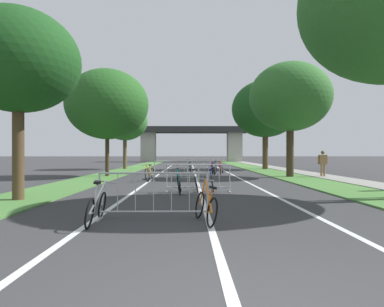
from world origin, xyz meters
name	(u,v)px	position (x,y,z in m)	size (l,w,h in m)	color
grass_verge_left	(128,170)	(-5.80, 26.37, 0.03)	(2.42, 64.45, 0.05)	#477A38
grass_verge_right	(260,170)	(5.80, 26.37, 0.03)	(2.42, 64.45, 0.05)	#477A38
sidewalk_path_right	(283,169)	(7.88, 26.37, 0.04)	(1.75, 64.45, 0.08)	gray
lane_stripe_center	(196,176)	(0.00, 18.64, 0.00)	(0.14, 37.29, 0.01)	silver
lane_stripe_right_lane	(235,176)	(2.52, 18.64, 0.00)	(0.14, 37.29, 0.01)	silver
lane_stripe_left_lane	(157,176)	(-2.52, 18.64, 0.00)	(0.14, 37.29, 0.01)	silver
overpass_bridge	(192,137)	(0.00, 53.27, 4.18)	(19.06, 4.31, 5.87)	#2D2D30
tree_left_pine_far	(18,62)	(-5.66, 7.38, 4.27)	(3.71, 3.71, 5.88)	#4C3823
tree_left_oak_mid	(107,104)	(-5.54, 17.96, 4.51)	(5.13, 5.13, 6.70)	#3D2D1E
tree_left_pine_near	(125,121)	(-6.29, 27.58, 4.38)	(4.14, 4.14, 6.15)	brown
tree_right_cypress_far	(290,97)	(5.71, 17.29, 4.88)	(4.92, 4.92, 6.99)	#3D2D1E
tree_right_oak_near	(265,109)	(6.43, 26.98, 5.43)	(6.00, 6.00, 8.00)	#4C3823
crowd_barrier_nearest	(153,196)	(-1.22, 4.50, 0.52)	(2.44, 0.44, 1.05)	#ADADB2
crowd_barrier_second	(198,178)	(-0.08, 9.71, 0.52)	(2.45, 0.46, 1.05)	#ADADB2
crowd_barrier_third	(177,171)	(-1.08, 14.92, 0.52)	(2.46, 0.53, 1.05)	#ADADB2
crowd_barrier_fourth	(204,167)	(0.63, 20.13, 0.52)	(2.45, 0.51, 1.05)	#ADADB2
bicycle_yellow_0	(150,174)	(-2.47, 14.54, 0.38)	(0.62, 1.76, 0.93)	black
bicycle_blue_1	(212,181)	(0.47, 10.20, 0.36)	(0.54, 1.70, 0.95)	black
bicycle_green_2	(190,169)	(-0.34, 20.61, 0.35)	(0.54, 1.72, 0.91)	black
bicycle_orange_3	(206,206)	(-0.07, 4.16, 0.35)	(0.49, 1.59, 0.94)	black
bicycle_white_4	(97,207)	(-2.36, 4.12, 0.35)	(0.47, 1.68, 0.91)	black
bicycle_teal_5	(179,183)	(-0.79, 9.26, 0.39)	(0.49, 1.67, 0.99)	black
bicycle_purple_6	(213,169)	(1.18, 19.69, 0.37)	(0.48, 1.68, 0.95)	black
bicycle_red_7	(221,168)	(1.83, 20.66, 0.38)	(0.54, 1.73, 0.95)	black
bicycle_silver_8	(196,182)	(-0.17, 10.11, 0.36)	(0.44, 1.60, 0.96)	black
bicycle_black_9	(213,168)	(1.30, 20.60, 0.39)	(0.63, 1.75, 1.04)	black
pedestrian_in_red_jacket	(323,161)	(7.64, 17.11, 0.98)	(0.59, 0.30, 1.62)	olive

